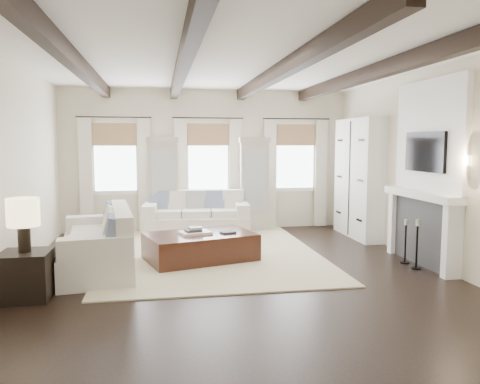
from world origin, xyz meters
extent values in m
plane|color=black|center=(0.00, 0.00, 0.00)|extent=(7.50, 7.50, 0.00)
cube|color=beige|center=(0.00, 3.75, 1.60)|extent=(6.50, 0.04, 3.20)
cube|color=beige|center=(0.00, -3.75, 1.60)|extent=(6.50, 0.04, 3.20)
cube|color=beige|center=(-3.25, 0.00, 1.60)|extent=(0.04, 7.50, 3.20)
cube|color=beige|center=(3.25, 0.00, 1.60)|extent=(0.04, 7.50, 3.20)
cube|color=white|center=(0.00, 0.00, 3.20)|extent=(6.50, 7.50, 0.04)
cube|color=black|center=(-2.20, 0.00, 3.08)|extent=(0.16, 7.40, 0.22)
cube|color=black|center=(-0.75, 0.00, 3.08)|extent=(0.16, 7.40, 0.22)
cube|color=black|center=(0.75, 0.00, 3.08)|extent=(0.16, 7.40, 0.22)
cube|color=black|center=(2.20, 0.00, 3.08)|extent=(0.16, 7.40, 0.22)
cube|color=white|center=(-2.05, 3.72, 1.65)|extent=(0.90, 0.03, 1.45)
cube|color=#A0774F|center=(-2.05, 3.66, 2.18)|extent=(0.94, 0.04, 0.50)
cube|color=silver|center=(-2.67, 3.62, 1.27)|extent=(0.28, 0.08, 2.50)
cube|color=silver|center=(-1.43, 3.62, 1.27)|extent=(0.28, 0.08, 2.50)
cylinder|color=black|center=(-2.05, 3.61, 2.55)|extent=(1.60, 0.02, 0.02)
cube|color=white|center=(0.00, 3.72, 1.65)|extent=(0.90, 0.03, 1.45)
cube|color=#A0774F|center=(0.00, 3.66, 2.18)|extent=(0.94, 0.04, 0.50)
cube|color=silver|center=(-0.62, 3.62, 1.27)|extent=(0.28, 0.08, 2.50)
cube|color=silver|center=(0.62, 3.62, 1.27)|extent=(0.28, 0.08, 2.50)
cylinder|color=black|center=(0.00, 3.61, 2.55)|extent=(1.60, 0.02, 0.02)
cube|color=white|center=(2.05, 3.72, 1.65)|extent=(0.90, 0.03, 1.45)
cube|color=#A0774F|center=(2.05, 3.66, 2.18)|extent=(0.94, 0.04, 0.50)
cube|color=silver|center=(1.43, 3.62, 1.27)|extent=(0.28, 0.08, 2.50)
cube|color=silver|center=(2.67, 3.62, 1.27)|extent=(0.28, 0.08, 2.50)
cylinder|color=black|center=(2.05, 3.61, 2.55)|extent=(1.60, 0.02, 0.02)
cube|color=beige|center=(-1.02, 3.53, 1.00)|extent=(0.64, 0.38, 2.00)
cube|color=#B2B7BA|center=(-1.02, 3.33, 1.15)|extent=(0.48, 0.02, 1.40)
cube|color=beige|center=(-1.02, 3.53, 2.06)|extent=(0.70, 0.42, 0.12)
cube|color=beige|center=(1.02, 3.53, 1.00)|extent=(0.64, 0.38, 2.00)
cube|color=#B2B7BA|center=(1.02, 3.33, 1.15)|extent=(0.48, 0.02, 1.40)
cube|color=beige|center=(1.02, 3.53, 2.06)|extent=(0.70, 0.42, 0.12)
cube|color=#2D2D30|center=(3.16, 0.00, 0.55)|extent=(0.18, 1.50, 1.10)
cube|color=black|center=(3.13, 0.00, 0.40)|extent=(0.10, 0.90, 0.70)
cube|color=white|center=(3.12, -0.82, 0.55)|extent=(0.26, 0.14, 1.10)
cube|color=white|center=(3.12, 0.82, 0.55)|extent=(0.26, 0.14, 1.10)
cube|color=white|center=(3.09, 0.00, 1.16)|extent=(0.32, 1.90, 0.12)
cube|color=white|center=(3.20, 0.00, 2.10)|extent=(0.10, 1.90, 1.80)
cube|color=black|center=(3.13, 0.00, 1.85)|extent=(0.07, 1.10, 0.64)
cylinder|color=#FFD899|center=(3.15, -1.05, 1.75)|extent=(0.10, 0.10, 0.14)
cube|color=silver|center=(3.05, 2.35, 1.25)|extent=(0.40, 1.70, 2.50)
cube|color=black|center=(2.84, 2.35, 1.25)|extent=(0.01, 0.02, 2.40)
cube|color=beige|center=(-0.20, 1.44, 0.01)|extent=(3.76, 4.97, 0.02)
cube|color=silver|center=(-0.33, 3.05, 0.21)|extent=(2.30, 1.18, 0.42)
cube|color=silver|center=(-0.30, 3.44, 0.69)|extent=(2.14, 0.40, 0.53)
cube|color=silver|center=(-1.30, 3.13, 0.56)|extent=(0.35, 0.97, 0.28)
cube|color=silver|center=(0.65, 2.97, 0.56)|extent=(0.35, 0.97, 0.28)
cube|color=silver|center=(-0.95, 3.05, 0.50)|extent=(0.64, 0.68, 0.15)
cube|color=silver|center=(-0.33, 3.00, 0.50)|extent=(0.64, 0.68, 0.15)
cube|color=silver|center=(0.28, 2.95, 0.50)|extent=(0.64, 0.68, 0.15)
cube|color=slate|center=(-1.10, 3.32, 0.72)|extent=(0.46, 0.27, 0.46)
cube|color=silver|center=(-0.71, 3.29, 0.72)|extent=(0.46, 0.27, 0.46)
cube|color=beige|center=(-0.31, 3.26, 0.72)|extent=(0.46, 0.27, 0.46)
cube|color=slate|center=(0.09, 3.23, 0.72)|extent=(0.46, 0.27, 0.46)
cube|color=silver|center=(0.48, 3.19, 0.72)|extent=(0.46, 0.27, 0.46)
cube|color=silver|center=(-2.10, 0.54, 0.22)|extent=(1.30, 2.39, 0.43)
cube|color=silver|center=(-1.71, 0.59, 0.71)|extent=(0.50, 2.19, 0.54)
cube|color=silver|center=(-2.22, 1.53, 0.58)|extent=(1.00, 0.40, 0.28)
cube|color=silver|center=(-1.98, -0.45, 0.58)|extent=(1.00, 0.40, 0.28)
cube|color=silver|center=(-2.23, 1.16, 0.51)|extent=(0.72, 0.68, 0.15)
cube|color=silver|center=(-2.15, 0.53, 0.51)|extent=(0.72, 0.68, 0.15)
cube|color=silver|center=(-2.08, -0.09, 0.51)|extent=(0.72, 0.68, 0.15)
cube|color=slate|center=(-1.99, 1.37, 0.74)|extent=(0.29, 0.48, 0.47)
cube|color=silver|center=(-1.92, 0.84, 0.74)|extent=(0.29, 0.48, 0.47)
cube|color=beige|center=(-1.86, 0.30, 0.74)|extent=(0.29, 0.48, 0.47)
cube|color=slate|center=(-1.79, -0.24, 0.74)|extent=(0.29, 0.48, 0.47)
cube|color=black|center=(-0.44, 0.88, 0.23)|extent=(2.00, 1.54, 0.46)
cube|color=white|center=(-0.52, 0.88, 0.48)|extent=(0.59, 0.50, 0.04)
cube|color=#262628|center=(-0.55, 0.86, 0.52)|extent=(0.31, 0.26, 0.04)
cube|color=beige|center=(-0.51, 0.91, 0.56)|extent=(0.26, 0.22, 0.03)
cube|color=#262628|center=(0.03, 0.83, 0.48)|extent=(0.28, 0.24, 0.03)
cube|color=black|center=(-2.81, -0.71, 0.31)|extent=(0.61, 0.61, 0.61)
cylinder|color=black|center=(-2.81, -0.71, 0.78)|extent=(0.16, 0.16, 0.33)
cylinder|color=#F9D89E|center=(-2.81, -0.71, 1.12)|extent=(0.40, 0.40, 0.36)
cube|color=black|center=(-1.11, 3.65, 0.27)|extent=(0.36, 0.36, 0.53)
cylinder|color=black|center=(-1.11, 3.65, 0.67)|extent=(0.12, 0.12, 0.27)
cylinder|color=#F9D89E|center=(-1.11, 3.65, 0.94)|extent=(0.32, 0.32, 0.28)
cylinder|color=black|center=(2.90, -0.25, 0.01)|extent=(0.16, 0.16, 0.02)
cylinder|color=black|center=(2.90, -0.25, 0.35)|extent=(0.03, 0.03, 0.70)
cylinder|color=beige|center=(2.90, -0.25, 0.74)|extent=(0.06, 0.06, 0.10)
cylinder|color=black|center=(2.90, 0.10, 0.01)|extent=(0.15, 0.15, 0.02)
cylinder|color=black|center=(2.90, 0.10, 0.33)|extent=(0.03, 0.03, 0.65)
cylinder|color=beige|center=(2.90, 0.10, 0.69)|extent=(0.06, 0.06, 0.09)
camera|label=1|loc=(-1.10, -6.93, 1.99)|focal=35.00mm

